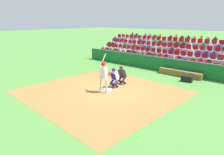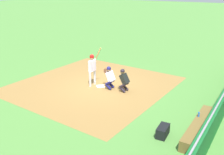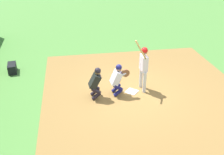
{
  "view_description": "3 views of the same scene",
  "coord_description": "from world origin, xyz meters",
  "px_view_note": "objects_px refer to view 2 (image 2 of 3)",
  "views": [
    {
      "loc": [
        -8.06,
        8.53,
        4.11
      ],
      "look_at": [
        -0.3,
        -0.04,
        0.83
      ],
      "focal_mm": 32.43,
      "sensor_mm": 36.0,
      "label": 1
    },
    {
      "loc": [
        -11.13,
        -7.83,
        5.44
      ],
      "look_at": [
        -0.45,
        -1.07,
        0.89
      ],
      "focal_mm": 41.29,
      "sensor_mm": 36.0,
      "label": 2
    },
    {
      "loc": [
        8.69,
        -2.68,
        5.38
      ],
      "look_at": [
        0.52,
        -0.93,
        1.02
      ],
      "focal_mm": 41.86,
      "sensor_mm": 36.0,
      "label": 3
    }
  ],
  "objects_px": {
    "home_plate_marker": "(100,86)",
    "water_bottle_on_bench": "(199,114)",
    "dugout_bench": "(197,127)",
    "batter_at_plate": "(92,66)",
    "equipment_duffel_bag": "(163,131)",
    "catcher_crouching": "(110,76)",
    "home_plate_umpire": "(124,79)"
  },
  "relations": [
    {
      "from": "home_plate_marker",
      "to": "water_bottle_on_bench",
      "type": "height_order",
      "value": "water_bottle_on_bench"
    },
    {
      "from": "home_plate_marker",
      "to": "dugout_bench",
      "type": "height_order",
      "value": "dugout_bench"
    },
    {
      "from": "home_plate_marker",
      "to": "dugout_bench",
      "type": "relative_size",
      "value": 0.13
    },
    {
      "from": "batter_at_plate",
      "to": "water_bottle_on_bench",
      "type": "xyz_separation_m",
      "value": [
        -1.39,
        -6.31,
        -0.6
      ]
    },
    {
      "from": "equipment_duffel_bag",
      "to": "dugout_bench",
      "type": "bearing_deg",
      "value": -51.26
    },
    {
      "from": "dugout_bench",
      "to": "home_plate_marker",
      "type": "bearing_deg",
      "value": 72.15
    },
    {
      "from": "catcher_crouching",
      "to": "equipment_duffel_bag",
      "type": "bearing_deg",
      "value": -124.35
    },
    {
      "from": "equipment_duffel_bag",
      "to": "home_plate_umpire",
      "type": "bearing_deg",
      "value": 43.93
    },
    {
      "from": "home_plate_umpire",
      "to": "water_bottle_on_bench",
      "type": "height_order",
      "value": "home_plate_umpire"
    },
    {
      "from": "water_bottle_on_bench",
      "to": "home_plate_marker",
      "type": "bearing_deg",
      "value": 75.77
    },
    {
      "from": "batter_at_plate",
      "to": "dugout_bench",
      "type": "bearing_deg",
      "value": -105.88
    },
    {
      "from": "batter_at_plate",
      "to": "home_plate_marker",
      "type": "bearing_deg",
      "value": -79.0
    },
    {
      "from": "water_bottle_on_bench",
      "to": "home_plate_umpire",
      "type": "bearing_deg",
      "value": 70.09
    },
    {
      "from": "batter_at_plate",
      "to": "catcher_crouching",
      "type": "height_order",
      "value": "batter_at_plate"
    },
    {
      "from": "batter_at_plate",
      "to": "water_bottle_on_bench",
      "type": "distance_m",
      "value": 6.49
    },
    {
      "from": "home_plate_marker",
      "to": "equipment_duffel_bag",
      "type": "relative_size",
      "value": 0.6
    },
    {
      "from": "catcher_crouching",
      "to": "home_plate_marker",
      "type": "bearing_deg",
      "value": 93.84
    },
    {
      "from": "batter_at_plate",
      "to": "home_plate_umpire",
      "type": "distance_m",
      "value": 1.99
    },
    {
      "from": "batter_at_plate",
      "to": "catcher_crouching",
      "type": "distance_m",
      "value": 1.16
    },
    {
      "from": "home_plate_marker",
      "to": "catcher_crouching",
      "type": "bearing_deg",
      "value": -86.16
    },
    {
      "from": "dugout_bench",
      "to": "equipment_duffel_bag",
      "type": "xyz_separation_m",
      "value": [
        -0.99,
        1.03,
        -0.02
      ]
    },
    {
      "from": "dugout_bench",
      "to": "water_bottle_on_bench",
      "type": "xyz_separation_m",
      "value": [
        0.43,
        0.1,
        0.32
      ]
    },
    {
      "from": "home_plate_marker",
      "to": "batter_at_plate",
      "type": "distance_m",
      "value": 1.23
    },
    {
      "from": "catcher_crouching",
      "to": "home_plate_umpire",
      "type": "distance_m",
      "value": 0.87
    },
    {
      "from": "batter_at_plate",
      "to": "dugout_bench",
      "type": "height_order",
      "value": "batter_at_plate"
    },
    {
      "from": "catcher_crouching",
      "to": "home_plate_umpire",
      "type": "height_order",
      "value": "catcher_crouching"
    },
    {
      "from": "batter_at_plate",
      "to": "equipment_duffel_bag",
      "type": "height_order",
      "value": "batter_at_plate"
    },
    {
      "from": "home_plate_umpire",
      "to": "dugout_bench",
      "type": "bearing_deg",
      "value": -114.26
    },
    {
      "from": "catcher_crouching",
      "to": "dugout_bench",
      "type": "bearing_deg",
      "value": -110.1
    },
    {
      "from": "water_bottle_on_bench",
      "to": "equipment_duffel_bag",
      "type": "height_order",
      "value": "water_bottle_on_bench"
    },
    {
      "from": "equipment_duffel_bag",
      "to": "catcher_crouching",
      "type": "bearing_deg",
      "value": 50.71
    },
    {
      "from": "home_plate_marker",
      "to": "batter_at_plate",
      "type": "relative_size",
      "value": 0.2
    }
  ]
}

